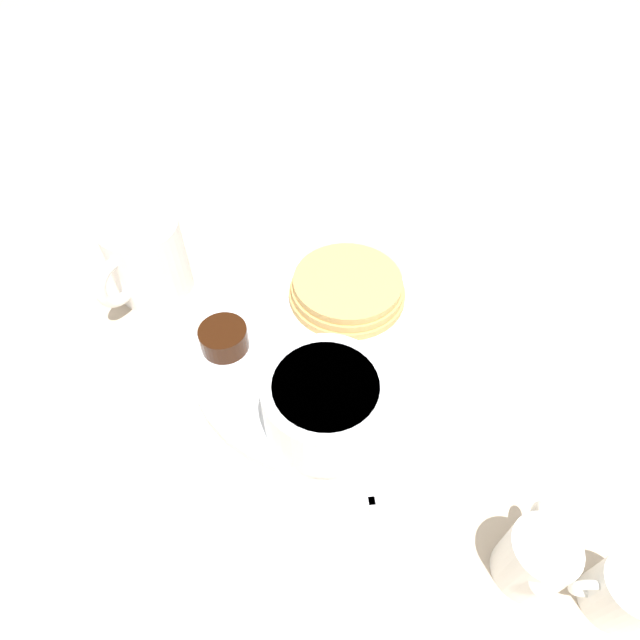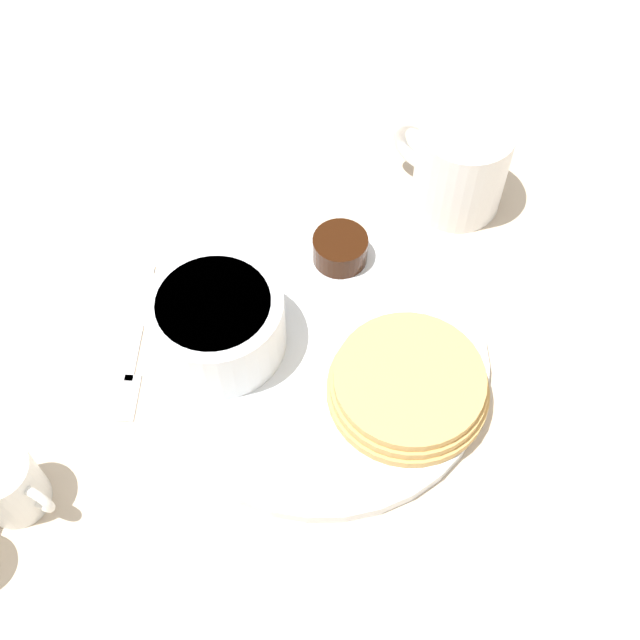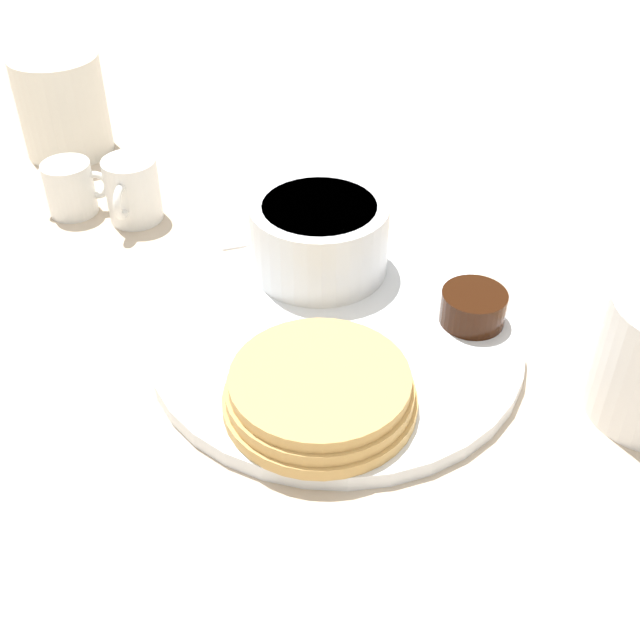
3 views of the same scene
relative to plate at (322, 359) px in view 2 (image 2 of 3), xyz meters
The scene contains 9 objects.
ground_plane 0.01m from the plate, ahead, with size 4.00×4.00×0.00m, color #C6B299.
plate is the anchor object (origin of this frame).
pancake_stack 0.08m from the plate, ahead, with size 0.13×0.13×0.03m.
bowl 0.09m from the plate, 162.19° to the right, with size 0.11×0.11×0.06m.
syrup_cup 0.10m from the plate, 107.81° to the left, with size 0.05×0.05×0.02m.
butter_ramekin 0.10m from the plate, behind, with size 0.05×0.05×0.05m.
coffee_mug 0.22m from the plate, 82.41° to the left, with size 0.11×0.08×0.09m.
creamer_pitcher_near 0.25m from the plate, 125.71° to the right, with size 0.07×0.05×0.06m.
fork 0.16m from the plate, 154.56° to the right, with size 0.07×0.14×0.00m.
Camera 2 is at (0.15, -0.29, 0.57)m, focal length 45.00 mm.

